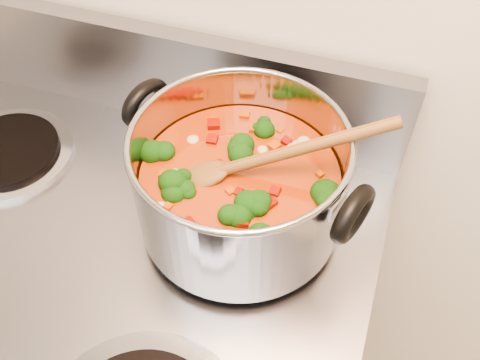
% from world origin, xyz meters
% --- Properties ---
extents(stockpot, '(0.33, 0.27, 0.16)m').
position_xyz_m(stockpot, '(0.13, 1.31, 1.00)').
color(stockpot, '#9F9FA6').
rests_on(stockpot, electric_range).
extents(wooden_spoon, '(0.26, 0.12, 0.11)m').
position_xyz_m(wooden_spoon, '(0.14, 1.31, 1.04)').
color(wooden_spoon, brown).
rests_on(wooden_spoon, stockpot).
extents(cooktop_crumbs, '(0.30, 0.17, 0.01)m').
position_xyz_m(cooktop_crumbs, '(0.18, 1.20, 0.92)').
color(cooktop_crumbs, black).
rests_on(cooktop_crumbs, electric_range).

